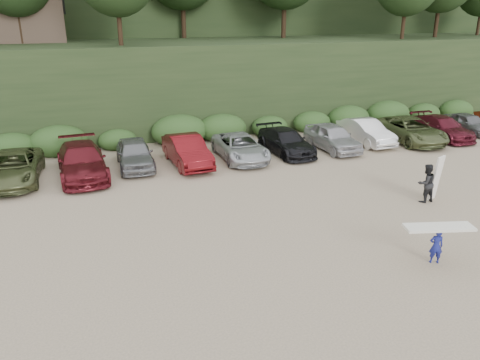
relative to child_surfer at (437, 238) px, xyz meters
name	(u,v)px	position (x,y,z in m)	size (l,w,h in m)	color
ground	(310,231)	(-2.78, 3.60, -0.93)	(120.00, 120.00, 0.00)	tan
parked_cars	(249,145)	(-1.60, 13.47, -0.17)	(39.13, 5.97, 1.65)	silver
child_surfer	(437,238)	(0.00, 0.00, 0.00)	(2.36, 1.24, 1.36)	navy
adult_surfer	(427,183)	(3.44, 4.53, -0.03)	(1.32, 0.70, 2.07)	black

